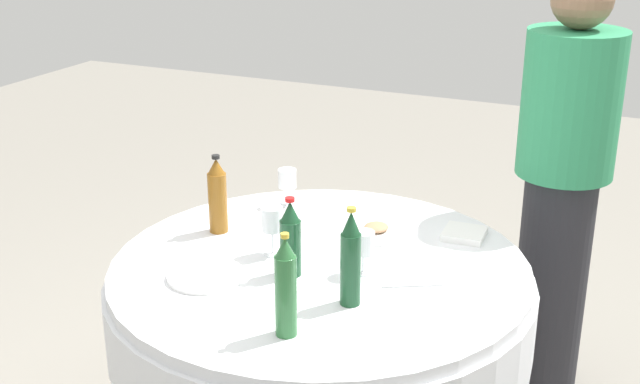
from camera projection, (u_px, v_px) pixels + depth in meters
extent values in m
cylinder|color=white|center=(320.00, 269.00, 2.59)|extent=(1.31, 1.31, 0.04)
cylinder|color=white|center=(320.00, 306.00, 2.64)|extent=(1.34, 1.34, 0.22)
cylinder|color=#2D6B38|center=(286.00, 296.00, 2.14)|extent=(0.06, 0.06, 0.23)
cone|color=#2D6B38|center=(285.00, 247.00, 2.09)|extent=(0.05, 0.05, 0.05)
cylinder|color=gold|center=(285.00, 236.00, 2.08)|extent=(0.02, 0.02, 0.01)
cylinder|color=#194728|center=(350.00, 269.00, 2.30)|extent=(0.06, 0.06, 0.21)
cone|color=#194728|center=(351.00, 223.00, 2.25)|extent=(0.05, 0.05, 0.07)
cylinder|color=gold|center=(351.00, 209.00, 2.24)|extent=(0.03, 0.03, 0.01)
cylinder|color=#8C5619|center=(218.00, 203.00, 2.78)|extent=(0.06, 0.06, 0.21)
cone|color=#8C5619|center=(216.00, 166.00, 2.74)|extent=(0.06, 0.06, 0.05)
cylinder|color=black|center=(216.00, 157.00, 2.72)|extent=(0.03, 0.03, 0.01)
cylinder|color=#194728|center=(291.00, 248.00, 2.48)|extent=(0.06, 0.06, 0.18)
cone|color=#194728|center=(290.00, 211.00, 2.44)|extent=(0.06, 0.06, 0.06)
cylinder|color=red|center=(290.00, 199.00, 2.43)|extent=(0.03, 0.03, 0.01)
cylinder|color=white|center=(363.00, 272.00, 2.52)|extent=(0.06, 0.06, 0.00)
cylinder|color=white|center=(363.00, 263.00, 2.51)|extent=(0.01, 0.01, 0.06)
cylinder|color=white|center=(363.00, 243.00, 2.49)|extent=(0.07, 0.07, 0.07)
cylinder|color=white|center=(288.00, 205.00, 3.04)|extent=(0.06, 0.06, 0.00)
cylinder|color=white|center=(287.00, 196.00, 3.03)|extent=(0.01, 0.01, 0.07)
cylinder|color=white|center=(287.00, 178.00, 3.01)|extent=(0.07, 0.07, 0.07)
cylinder|color=white|center=(273.00, 254.00, 2.65)|extent=(0.06, 0.06, 0.00)
cylinder|color=white|center=(273.00, 242.00, 2.63)|extent=(0.01, 0.01, 0.08)
cylinder|color=white|center=(272.00, 219.00, 2.60)|extent=(0.07, 0.07, 0.08)
cylinder|color=white|center=(376.00, 232.00, 2.79)|extent=(0.20, 0.20, 0.02)
ellipsoid|color=tan|center=(376.00, 227.00, 2.78)|extent=(0.09, 0.08, 0.02)
cylinder|color=white|center=(205.00, 275.00, 2.49)|extent=(0.23, 0.23, 0.02)
cube|color=silver|center=(285.00, 225.00, 2.86)|extent=(0.07, 0.18, 0.00)
cube|color=silver|center=(412.00, 285.00, 2.44)|extent=(0.10, 0.17, 0.00)
cube|color=white|center=(464.00, 234.00, 2.77)|extent=(0.14, 0.14, 0.02)
cylinder|color=#26262B|center=(551.00, 284.00, 3.11)|extent=(0.26, 0.26, 0.88)
cylinder|color=#2D8C59|center=(571.00, 104.00, 2.86)|extent=(0.34, 0.34, 0.51)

